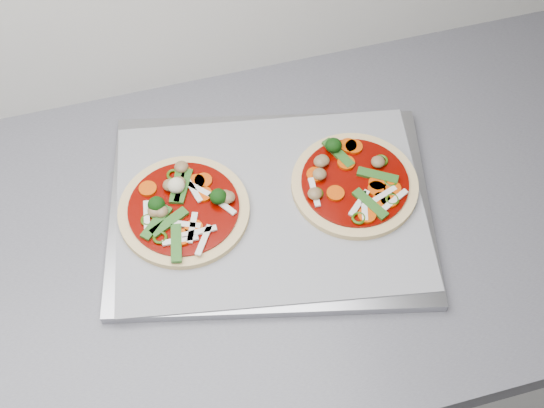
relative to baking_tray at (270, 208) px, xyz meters
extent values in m
cube|color=silver|center=(0.01, -0.03, -0.48)|extent=(3.60, 0.60, 0.86)
cube|color=slate|center=(0.01, -0.03, -0.03)|extent=(3.60, 0.60, 0.04)
cube|color=#9C9CA2|center=(0.00, 0.00, 0.00)|extent=(0.51, 0.42, 0.01)
cube|color=#97979C|center=(0.00, 0.00, 0.01)|extent=(0.47, 0.38, 0.00)
cylinder|color=#E4BF81|center=(-0.12, 0.02, 0.01)|extent=(0.25, 0.25, 0.01)
cylinder|color=#6E0500|center=(-0.12, 0.02, 0.02)|extent=(0.21, 0.21, 0.00)
cube|color=silver|center=(-0.13, -0.03, 0.02)|extent=(0.05, 0.01, 0.00)
ellipsoid|color=olive|center=(-0.13, 0.06, 0.03)|extent=(0.03, 0.03, 0.01)
ellipsoid|color=#11390D|center=(-0.15, 0.03, 0.03)|extent=(0.03, 0.03, 0.02)
ellipsoid|color=olive|center=(-0.15, 0.02, 0.03)|extent=(0.03, 0.03, 0.01)
cube|color=silver|center=(-0.17, 0.02, 0.02)|extent=(0.01, 0.05, 0.00)
cube|color=silver|center=(-0.12, -0.01, 0.02)|extent=(0.05, 0.03, 0.00)
cube|color=silver|center=(-0.10, -0.04, 0.02)|extent=(0.03, 0.04, 0.00)
cube|color=#30651C|center=(-0.14, -0.04, 0.02)|extent=(0.02, 0.06, 0.00)
ellipsoid|color=#11390D|center=(-0.07, 0.02, 0.03)|extent=(0.03, 0.03, 0.02)
cube|color=silver|center=(-0.10, 0.04, 0.02)|extent=(0.02, 0.05, 0.00)
cylinder|color=#D75600|center=(-0.13, -0.03, 0.02)|extent=(0.03, 0.03, 0.00)
ellipsoid|color=beige|center=(-0.12, 0.05, 0.03)|extent=(0.03, 0.03, 0.02)
cube|color=#30651C|center=(-0.14, 0.00, 0.02)|extent=(0.06, 0.04, 0.00)
torus|color=#2A460A|center=(-0.12, 0.07, 0.02)|extent=(0.03, 0.03, 0.00)
cylinder|color=#D75600|center=(-0.08, 0.05, 0.02)|extent=(0.03, 0.03, 0.00)
cube|color=silver|center=(-0.11, -0.02, 0.02)|extent=(0.02, 0.05, 0.00)
cube|color=silver|center=(-0.09, 0.04, 0.02)|extent=(0.04, 0.04, 0.00)
cube|color=silver|center=(-0.07, 0.01, 0.02)|extent=(0.03, 0.04, 0.00)
ellipsoid|color=olive|center=(-0.06, 0.02, 0.03)|extent=(0.03, 0.03, 0.01)
ellipsoid|color=olive|center=(-0.16, 0.02, 0.03)|extent=(0.02, 0.02, 0.01)
cylinder|color=#D75600|center=(-0.11, 0.07, 0.02)|extent=(0.03, 0.03, 0.00)
cube|color=#30651C|center=(-0.11, 0.05, 0.02)|extent=(0.04, 0.06, 0.00)
cube|color=#30651C|center=(-0.16, 0.00, 0.02)|extent=(0.05, 0.05, 0.00)
ellipsoid|color=olive|center=(-0.12, 0.06, 0.03)|extent=(0.02, 0.02, 0.01)
torus|color=#2A460A|center=(-0.16, -0.02, 0.02)|extent=(0.03, 0.03, 0.00)
cylinder|color=#D75600|center=(-0.09, 0.05, 0.02)|extent=(0.03, 0.03, 0.00)
cylinder|color=#D75600|center=(-0.11, -0.02, 0.02)|extent=(0.03, 0.03, 0.00)
cube|color=silver|center=(-0.11, -0.03, 0.02)|extent=(0.05, 0.01, 0.00)
cube|color=#30651C|center=(-0.12, 0.05, 0.02)|extent=(0.03, 0.06, 0.00)
cylinder|color=#D75600|center=(-0.09, 0.03, 0.02)|extent=(0.03, 0.03, 0.00)
ellipsoid|color=olive|center=(-0.11, 0.08, 0.03)|extent=(0.03, 0.03, 0.01)
cylinder|color=#D75600|center=(-0.16, 0.06, 0.02)|extent=(0.04, 0.04, 0.00)
torus|color=#2A460A|center=(-0.17, 0.01, 0.02)|extent=(0.02, 0.02, 0.00)
ellipsoid|color=olive|center=(-0.06, 0.01, 0.03)|extent=(0.03, 0.03, 0.01)
cylinder|color=#E4BF81|center=(0.12, 0.00, 0.01)|extent=(0.23, 0.23, 0.01)
cylinder|color=#6E0500|center=(0.12, 0.00, 0.02)|extent=(0.19, 0.19, 0.00)
torus|color=#2A460A|center=(0.17, 0.02, 0.02)|extent=(0.03, 0.03, 0.00)
cube|color=#30651C|center=(0.13, -0.04, 0.02)|extent=(0.04, 0.06, 0.00)
cylinder|color=#D75600|center=(0.12, -0.06, 0.02)|extent=(0.03, 0.03, 0.00)
torus|color=#2A460A|center=(0.17, -0.02, 0.02)|extent=(0.03, 0.03, 0.00)
cylinder|color=#D75600|center=(0.17, -0.03, 0.02)|extent=(0.03, 0.03, 0.00)
cube|color=silver|center=(0.06, -0.01, 0.02)|extent=(0.01, 0.05, 0.00)
torus|color=#2A460A|center=(0.11, -0.06, 0.02)|extent=(0.03, 0.03, 0.00)
cylinder|color=#D75600|center=(0.15, -0.01, 0.02)|extent=(0.03, 0.03, 0.00)
cube|color=#30651C|center=(0.16, 0.00, 0.02)|extent=(0.06, 0.04, 0.00)
cube|color=silver|center=(0.16, -0.05, 0.02)|extent=(0.05, 0.03, 0.00)
ellipsoid|color=olive|center=(0.06, -0.01, 0.03)|extent=(0.02, 0.02, 0.01)
cylinder|color=#D75600|center=(0.15, -0.04, 0.02)|extent=(0.03, 0.03, 0.00)
cylinder|color=#D75600|center=(0.12, 0.03, 0.02)|extent=(0.04, 0.04, 0.00)
cube|color=#30651C|center=(0.11, 0.05, 0.02)|extent=(0.03, 0.06, 0.00)
ellipsoid|color=olive|center=(0.16, 0.02, 0.03)|extent=(0.03, 0.03, 0.01)
torus|color=#2A460A|center=(0.06, -0.01, 0.02)|extent=(0.03, 0.03, 0.00)
cylinder|color=#D75600|center=(0.15, -0.02, 0.02)|extent=(0.03, 0.03, 0.00)
cylinder|color=#D75600|center=(0.09, -0.02, 0.02)|extent=(0.03, 0.03, 0.00)
cube|color=silver|center=(0.15, -0.04, 0.02)|extent=(0.05, 0.02, 0.00)
ellipsoid|color=olive|center=(0.08, 0.04, 0.03)|extent=(0.02, 0.02, 0.01)
ellipsoid|color=#11390D|center=(0.11, 0.06, 0.03)|extent=(0.03, 0.03, 0.02)
cylinder|color=#D75600|center=(0.07, 0.02, 0.02)|extent=(0.03, 0.03, 0.00)
cube|color=silver|center=(0.12, -0.05, 0.02)|extent=(0.02, 0.05, 0.00)
cylinder|color=#D75600|center=(0.13, 0.06, 0.02)|extent=(0.03, 0.03, 0.00)
cylinder|color=#D75600|center=(0.14, 0.06, 0.02)|extent=(0.03, 0.03, 0.00)
ellipsoid|color=olive|center=(0.09, 0.04, 0.03)|extent=(0.03, 0.03, 0.01)
cylinder|color=#D75600|center=(0.16, -0.05, 0.02)|extent=(0.03, 0.03, 0.00)
cube|color=silver|center=(0.12, -0.04, 0.02)|extent=(0.04, 0.04, 0.00)
torus|color=#2A460A|center=(0.16, -0.05, 0.02)|extent=(0.03, 0.03, 0.00)
ellipsoid|color=olive|center=(0.08, 0.02, 0.03)|extent=(0.02, 0.02, 0.01)
camera|label=1|loc=(-0.15, -0.56, 0.89)|focal=50.00mm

